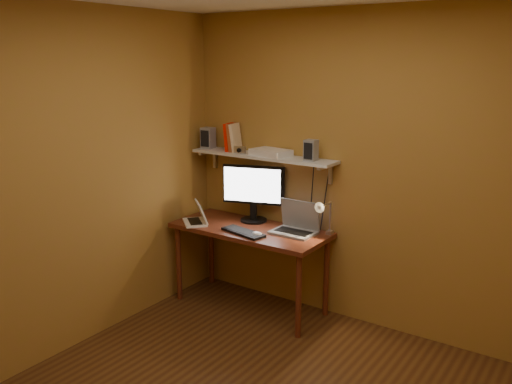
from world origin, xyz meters
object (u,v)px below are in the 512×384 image
Objects in this scene: laptop at (296,224)px; speaker_right at (311,150)px; keyboard at (243,232)px; desk_lamp at (324,213)px; monitor at (254,190)px; netbook at (198,217)px; shelf_camera at (240,150)px; desk at (250,237)px; mouse at (257,234)px; router at (271,152)px; speaker_left at (208,138)px; wall_shelf at (262,156)px.

speaker_right reaches higher than laptop.
desk_lamp is at bearing 36.96° from keyboard.
monitor is 0.76m from desk_lamp.
shelf_camera reaches higher than netbook.
speaker_right is at bearing 20.32° from desk.
mouse is (0.65, -0.00, -0.04)m from netbook.
keyboard is (0.13, -0.35, -0.28)m from monitor.
laptop reaches higher than netbook.
laptop is at bearing 57.88° from netbook.
speaker_left is at bearing 179.29° from router.
speaker_right is (0.45, 0.35, 0.70)m from keyboard.
netbook is at bearing -166.09° from desk_lamp.
desk is at bearing -32.91° from shelf_camera.
speaker_left reaches higher than mouse.
shelf_camera is at bearing -16.07° from speaker_left.
keyboard is 0.14m from mouse.
desk is 4.16× the size of netbook.
speaker_left is 1.11m from speaker_right.
desk is at bearing 58.58° from netbook.
netbook is at bearing -161.61° from mouse.
speaker_right reaches higher than netbook.
shelf_camera is 0.33× the size of router.
desk is at bearing -169.19° from desk_lamp.
laptop is at bearing 50.22° from keyboard.
monitor is at bearing 115.71° from desk.
wall_shelf reaches higher than netbook.
speaker_right is (0.96, 0.33, 0.66)m from netbook.
desk_lamp is at bearing 54.36° from netbook.
laptop is 1.21m from speaker_left.
shelf_camera is (-0.86, 0.00, 0.45)m from desk_lamp.
monitor is at bearing -174.76° from wall_shelf.
wall_shelf is 0.21m from shelf_camera.
router reaches higher than monitor.
desk is at bearing -160.41° from speaker_right.
mouse is at bearing 40.12° from netbook.
monitor is 1.65× the size of netbook.
netbook is 3.02× the size of shelf_camera.
keyboard is 0.75m from shelf_camera.
laptop is 0.46m from keyboard.
desk is 4.21× the size of router.
shelf_camera reaches higher than router.
laptop is 0.98× the size of desk_lamp.
laptop is 0.36m from mouse.
speaker_left is (-1.02, 0.08, 0.65)m from laptop.
desk is at bearing -162.72° from laptop.
desk_lamp is 1.92× the size of speaker_left.
desk_lamp is at bearing 49.47° from mouse.
keyboard is (-0.36, -0.28, -0.06)m from laptop.
desk is 3.81× the size of laptop.
mouse is 0.62× the size of speaker_right.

